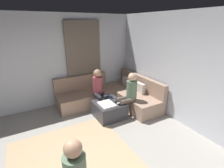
% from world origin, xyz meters
% --- Properties ---
extents(wall_back, '(6.00, 0.12, 2.70)m').
position_xyz_m(wall_back, '(0.00, 2.94, 1.35)').
color(wall_back, silver).
rests_on(wall_back, ground_plane).
extents(wall_left, '(0.12, 6.00, 2.70)m').
position_xyz_m(wall_left, '(-2.94, 0.00, 1.35)').
color(wall_left, silver).
rests_on(wall_left, ground_plane).
extents(curtain_panel, '(0.06, 1.10, 2.50)m').
position_xyz_m(curtain_panel, '(-2.84, 1.30, 1.25)').
color(curtain_panel, '#726659').
rests_on(curtain_panel, ground_plane).
extents(area_rug, '(2.60, 2.20, 0.01)m').
position_xyz_m(area_rug, '(-0.20, 0.10, 0.01)').
color(area_rug, tan).
rests_on(area_rug, ground_plane).
extents(sectional_couch, '(2.10, 2.55, 0.87)m').
position_xyz_m(sectional_couch, '(-2.08, 1.88, 0.28)').
color(sectional_couch, '#9E7F6B').
rests_on(sectional_couch, ground_plane).
extents(ottoman, '(0.76, 0.76, 0.42)m').
position_xyz_m(ottoman, '(-1.44, 1.43, 0.21)').
color(ottoman, '#333338').
rests_on(ottoman, ground_plane).
extents(folded_blanket, '(0.44, 0.36, 0.04)m').
position_xyz_m(folded_blanket, '(-1.34, 1.31, 0.44)').
color(folded_blanket, white).
rests_on(folded_blanket, ottoman).
extents(coffee_mug, '(0.08, 0.08, 0.10)m').
position_xyz_m(coffee_mug, '(-1.66, 1.61, 0.47)').
color(coffee_mug, '#334C72').
rests_on(coffee_mug, ottoman).
extents(game_remote, '(0.05, 0.15, 0.02)m').
position_xyz_m(game_remote, '(-1.26, 1.65, 0.43)').
color(game_remote, white).
rests_on(game_remote, ottoman).
extents(person_on_couch_back, '(0.30, 0.60, 1.20)m').
position_xyz_m(person_on_couch_back, '(-1.26, 1.93, 0.66)').
color(person_on_couch_back, brown).
rests_on(person_on_couch_back, ground_plane).
extents(person_on_couch_side, '(0.60, 0.30, 1.20)m').
position_xyz_m(person_on_couch_side, '(-1.93, 1.38, 0.66)').
color(person_on_couch_side, black).
rests_on(person_on_couch_side, ground_plane).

